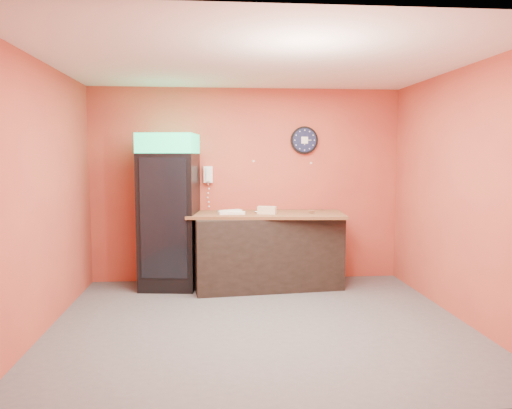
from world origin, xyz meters
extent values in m
plane|color=#47474C|center=(0.00, 0.00, 0.00)|extent=(4.50, 4.50, 0.00)
cube|color=#BD5135|center=(0.00, 2.00, 1.40)|extent=(4.50, 0.02, 2.80)
cube|color=#BD5135|center=(-2.25, 0.00, 1.40)|extent=(0.02, 4.00, 2.80)
cube|color=#BD5135|center=(2.25, 0.00, 1.40)|extent=(0.02, 4.00, 2.80)
cube|color=white|center=(0.00, 0.00, 2.80)|extent=(4.50, 4.00, 0.02)
cube|color=black|center=(-1.10, 1.65, 0.93)|extent=(0.83, 0.83, 1.86)
cube|color=#18D37C|center=(-1.10, 1.65, 1.99)|extent=(0.83, 0.83, 0.27)
cube|color=black|center=(-1.05, 1.28, 1.01)|extent=(0.61, 0.10, 1.59)
cube|color=black|center=(0.24, 1.56, 0.50)|extent=(2.08, 1.09, 1.00)
cylinder|color=black|center=(0.84, 1.98, 2.05)|extent=(0.40, 0.05, 0.40)
cylinder|color=#0F1433|center=(0.84, 1.95, 2.05)|extent=(0.34, 0.01, 0.34)
cube|color=white|center=(0.84, 1.94, 2.05)|extent=(0.10, 0.00, 0.10)
cube|color=white|center=(-0.56, 1.96, 1.56)|extent=(0.13, 0.08, 0.24)
cube|color=white|center=(-0.56, 1.91, 1.56)|extent=(0.05, 0.04, 0.19)
cube|color=brown|center=(0.24, 1.56, 1.02)|extent=(2.21, 1.13, 0.04)
cube|color=beige|center=(0.23, 1.41, 1.06)|extent=(0.27, 0.17, 0.05)
cube|color=beige|center=(0.23, 1.41, 1.12)|extent=(0.27, 0.17, 0.05)
cube|color=white|center=(-0.27, 1.45, 1.06)|extent=(0.33, 0.20, 0.04)
cube|color=white|center=(-0.20, 1.41, 1.06)|extent=(0.28, 0.14, 0.04)
cube|color=white|center=(-0.25, 1.58, 1.06)|extent=(0.33, 0.24, 0.04)
cylinder|color=silver|center=(0.25, 1.59, 1.07)|extent=(0.07, 0.07, 0.07)
camera|label=1|loc=(-0.51, -5.28, 1.83)|focal=35.00mm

